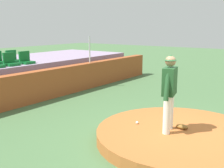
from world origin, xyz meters
The scene contains 10 objects.
ground_plane centered at (0.00, 0.00, 0.00)m, with size 60.00×60.00×0.00m, color #476B40.
pitchers_mound centered at (0.00, 0.00, 0.13)m, with size 4.01×4.01×0.27m, color #AA5F2C.
pitcher centered at (-0.19, 0.24, 1.33)m, with size 0.82×0.37×1.82m.
baseball centered at (-0.19, 1.08, 0.31)m, with size 0.07×0.07×0.07m, color white.
fielding_glove centered at (0.15, 0.01, 0.32)m, with size 0.30×0.20×0.11m, color brown.
brick_barrier centered at (0.00, 5.74, 0.56)m, with size 15.76×0.40×1.13m, color #A04C25.
fence_post_right centered at (3.48, 5.74, 1.71)m, with size 0.06×0.06×1.18m, color silver.
stadium_chair_2 centered at (0.33, 7.06, 1.39)m, with size 0.48×0.44×0.50m.
stadium_chair_3 centered at (1.05, 7.04, 1.39)m, with size 0.48×0.44×0.50m.
stadium_chair_7 centered at (1.04, 7.93, 1.39)m, with size 0.48×0.44×0.50m.
Camera 1 is at (-6.14, -2.41, 2.71)m, focal length 45.34 mm.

